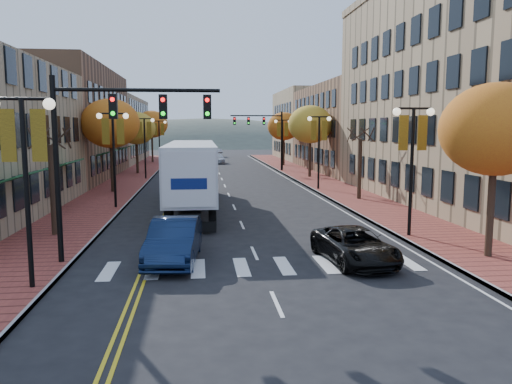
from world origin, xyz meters
name	(u,v)px	position (x,y,z in m)	size (l,w,h in m)	color
ground	(268,283)	(0.00, 0.00, 0.00)	(200.00, 200.00, 0.00)	black
sidewalk_left	(128,181)	(-9.00, 32.50, 0.07)	(4.00, 85.00, 0.15)	brown
sidewalk_right	(313,179)	(9.00, 32.50, 0.07)	(4.00, 85.00, 0.15)	brown
building_left_mid	(49,124)	(-17.00, 36.00, 5.50)	(12.00, 24.00, 11.00)	brown
building_left_far	(99,130)	(-17.00, 61.00, 4.75)	(12.00, 26.00, 9.50)	#9E8966
building_right_near	(508,92)	(18.50, 16.00, 7.50)	(15.00, 28.00, 15.00)	#997F5B
building_right_mid	(374,129)	(18.50, 42.00, 5.00)	(15.00, 24.00, 10.00)	brown
building_right_far	(327,125)	(18.50, 64.00, 5.50)	(15.00, 20.00, 11.00)	#9E8966
tree_left_a	(53,190)	(-9.00, 8.00, 2.25)	(0.28, 0.28, 4.20)	#382619
tree_left_b	(111,124)	(-9.00, 24.00, 5.45)	(4.48, 4.48, 7.21)	#382619
tree_left_c	(136,128)	(-9.00, 40.00, 5.05)	(4.16, 4.16, 6.69)	#382619
tree_left_d	(152,124)	(-9.00, 58.00, 5.60)	(4.61, 4.61, 7.42)	#382619
tree_right_a	(495,130)	(9.00, 2.00, 5.05)	(4.16, 4.16, 6.69)	#382619
tree_right_b	(360,169)	(9.00, 18.00, 2.25)	(0.28, 0.28, 4.20)	#382619
tree_right_c	(310,124)	(9.00, 34.00, 5.45)	(4.48, 4.48, 7.21)	#382619
tree_right_d	(284,126)	(9.00, 50.00, 5.29)	(4.35, 4.35, 7.00)	#382619
lamp_left_a	(25,155)	(-7.50, 0.00, 4.29)	(1.96, 0.36, 6.05)	black
lamp_left_b	(113,141)	(-7.50, 16.00, 4.29)	(1.96, 0.36, 6.05)	black
lamp_left_c	(145,136)	(-7.50, 34.00, 4.29)	(1.96, 0.36, 6.05)	black
lamp_left_d	(159,134)	(-7.50, 52.00, 4.29)	(1.96, 0.36, 6.05)	black
lamp_right_a	(412,146)	(7.50, 6.00, 4.29)	(1.96, 0.36, 6.05)	black
lamp_right_b	(319,138)	(7.50, 24.00, 4.29)	(1.96, 0.36, 6.05)	black
lamp_right_c	(283,135)	(7.50, 42.00, 4.29)	(1.96, 0.36, 6.05)	black
traffic_mast_near	(109,133)	(-5.48, 3.00, 4.92)	(6.10, 0.35, 7.00)	black
traffic_mast_far	(265,129)	(5.48, 42.00, 4.92)	(6.10, 0.34, 7.00)	black
semi_truck	(192,170)	(-2.67, 15.69, 2.46)	(2.79, 16.86, 4.21)	black
navy_sedan	(174,241)	(-3.20, 3.04, 0.83)	(1.75, 5.02, 1.65)	#0E1A38
black_suv	(355,245)	(3.66, 2.18, 0.66)	(2.19, 4.74, 1.32)	black
car_far_white	(198,161)	(-2.34, 51.04, 0.67)	(1.59, 3.95, 1.35)	silver
car_far_silver	(218,159)	(0.50, 56.20, 0.66)	(1.84, 4.54, 1.32)	#B3B5BC
car_far_oncoming	(217,153)	(0.92, 72.22, 0.71)	(1.50, 4.30, 1.42)	#ADACB4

